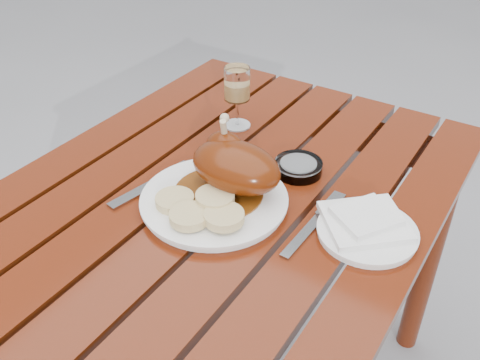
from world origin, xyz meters
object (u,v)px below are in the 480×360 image
wine_glass (237,98)px  ashtray (298,167)px  table (210,333)px  dinner_plate (214,201)px  side_plate (367,232)px

wine_glass → ashtray: wine_glass is taller
wine_glass → ashtray: (0.21, -0.10, -0.06)m
table → dinner_plate: 0.38m
dinner_plate → side_plate: bearing=14.7°
table → wine_glass: bearing=111.1°
side_plate → ashtray: (-0.20, 0.11, 0.01)m
table → ashtray: size_ratio=12.00×
wine_glass → side_plate: 0.46m
side_plate → ashtray: ashtray is taller
wine_glass → side_plate: size_ratio=0.82×
table → wine_glass: (-0.11, 0.29, 0.45)m
wine_glass → table: bearing=-68.9°
table → dinner_plate: dinner_plate is taller
wine_glass → ashtray: 0.24m
ashtray → table: bearing=-116.6°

